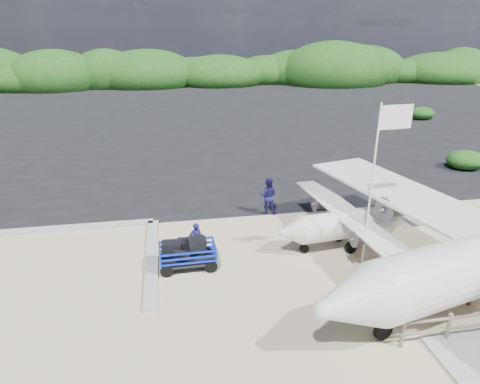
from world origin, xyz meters
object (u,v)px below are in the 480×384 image
Objects in this scene: baggage_cart at (188,268)px; aircraft_large at (379,117)px; crew_a at (196,240)px; aircraft_small at (111,107)px; signboard at (445,304)px; crew_b at (268,196)px; flagpole at (362,267)px.

aircraft_large is at bearing 49.59° from baggage_cart.
aircraft_small is at bearing -86.94° from crew_a.
crew_a is at bearing 164.02° from signboard.
crew_b is (3.93, 3.69, 0.21)m from crew_a.
aircraft_large is 2.63× the size of aircraft_small.
signboard is 0.10× the size of aircraft_large.
flagpole reaches higher than crew_a.
aircraft_large is at bearing 153.40° from aircraft_small.
flagpole reaches higher than baggage_cart.
aircraft_large is at bearing 81.33° from signboard.
flagpole is 6.32m from crew_b.
baggage_cart is 0.36× the size of flagpole.
signboard is 9.59m from crew_a.
baggage_cart is 9.52m from signboard.
aircraft_small is at bearing 109.66° from flagpole.
flagpole is 3.32m from signboard.
aircraft_small is at bearing 99.10° from baggage_cart.
crew_b is 0.29× the size of aircraft_small.
aircraft_large reaches higher than crew_a.
crew_a is 36.59m from aircraft_small.
crew_b is at bearing 103.04° from aircraft_small.
crew_a is 0.09× the size of aircraft_large.
flagpole is 0.98× the size of aircraft_small.
flagpole is at bearing 103.82° from aircraft_small.
baggage_cart is 6.38m from crew_b.
aircraft_small reaches higher than signboard.
aircraft_small is (-11.02, 32.20, -0.97)m from crew_b.
aircraft_small reaches higher than baggage_cart.
crew_a is 0.23× the size of aircraft_small.
baggage_cart is at bearing 170.65° from flagpole.
crew_b is at bearing -144.96° from crew_a.
flagpole is at bearing -10.53° from baggage_cart.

